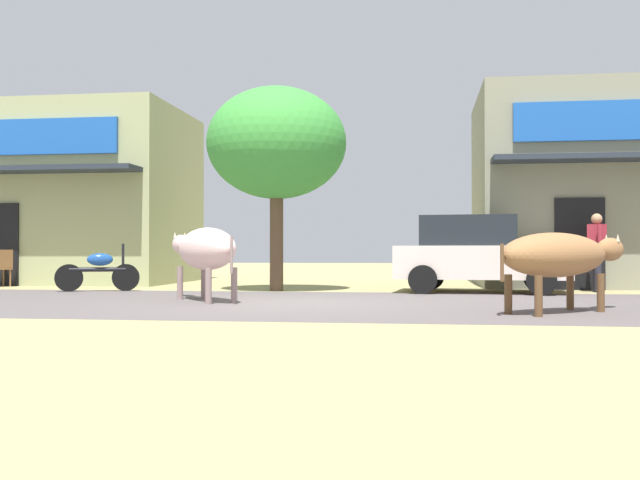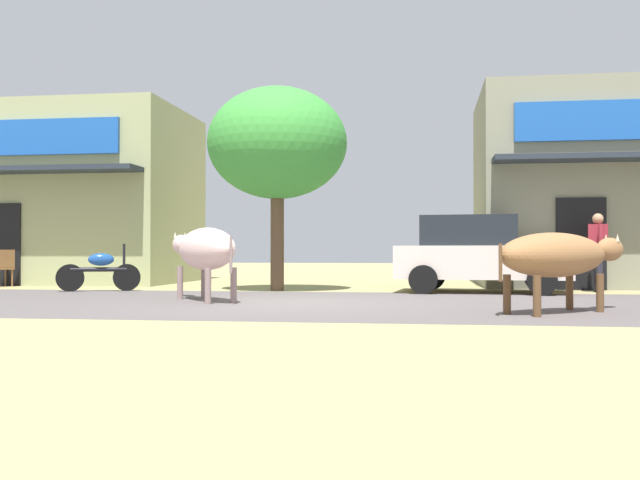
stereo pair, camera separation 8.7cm
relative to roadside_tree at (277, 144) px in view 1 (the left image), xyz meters
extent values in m
plane|color=tan|center=(1.04, -3.68, -3.28)|extent=(80.00, 80.00, 0.00)
cube|color=#5B5352|center=(1.04, -3.68, -3.28)|extent=(72.00, 6.70, 0.00)
cube|color=tan|center=(-7.49, 3.57, -0.87)|extent=(8.06, 4.58, 4.83)
cube|color=gray|center=(7.84, 3.57, -0.82)|extent=(6.35, 4.58, 4.93)
cube|color=blue|center=(7.84, 1.22, 0.56)|extent=(5.08, 0.10, 0.90)
cube|color=#262D38|center=(7.84, 0.83, -0.33)|extent=(6.09, 0.90, 0.12)
cube|color=black|center=(6.77, 1.25, -2.23)|extent=(1.10, 0.06, 2.10)
cylinder|color=brown|center=(0.00, 0.00, -2.14)|extent=(0.30, 0.30, 2.29)
ellipsoid|color=green|center=(0.00, 0.00, 0.02)|extent=(3.12, 3.12, 2.49)
cube|color=beige|center=(4.49, 0.02, -2.63)|extent=(3.78, 2.16, 0.70)
cube|color=#1E2328|center=(4.22, 0.05, -1.96)|extent=(2.15, 1.85, 0.64)
cylinder|color=black|center=(5.75, 0.80, -2.98)|extent=(0.62, 0.24, 0.60)
cylinder|color=black|center=(5.57, -0.99, -2.98)|extent=(0.62, 0.24, 0.60)
cylinder|color=black|center=(3.41, 1.04, -2.98)|extent=(0.62, 0.24, 0.60)
cylinder|color=black|center=(3.23, -0.75, -2.98)|extent=(0.62, 0.24, 0.60)
cylinder|color=black|center=(-3.31, -0.50, -2.98)|extent=(0.59, 0.30, 0.60)
cylinder|color=black|center=(-4.43, -0.95, -2.98)|extent=(0.59, 0.30, 0.60)
cylinder|color=black|center=(-3.87, -0.72, -2.80)|extent=(1.15, 0.54, 0.10)
ellipsoid|color=#1E4C99|center=(-3.82, -0.71, -2.58)|extent=(0.61, 0.43, 0.28)
cylinder|color=black|center=(-3.37, -0.52, -2.53)|extent=(0.06, 0.06, 0.60)
ellipsoid|color=beige|center=(-0.58, -3.47, -2.35)|extent=(1.86, 2.11, 0.75)
ellipsoid|color=beige|center=(-1.40, -2.42, -2.26)|extent=(0.57, 0.61, 0.36)
cone|color=beige|center=(-1.51, -2.44, -2.08)|extent=(0.06, 0.06, 0.12)
cone|color=beige|center=(-1.35, -2.32, -2.08)|extent=(0.06, 0.06, 0.12)
cylinder|color=gray|center=(-1.20, -3.06, -2.98)|extent=(0.11, 0.11, 0.61)
cylinder|color=gray|center=(-0.83, -2.77, -2.98)|extent=(0.11, 0.11, 0.61)
cylinder|color=gray|center=(-0.33, -4.16, -2.98)|extent=(0.11, 0.11, 0.61)
cylinder|color=gray|center=(0.04, -3.88, -2.98)|extent=(0.11, 0.11, 0.61)
cylinder|color=gray|center=(0.12, -4.36, -2.45)|extent=(0.05, 0.05, 0.60)
ellipsoid|color=#9C6B41|center=(5.11, -5.18, -2.45)|extent=(2.08, 1.98, 0.64)
ellipsoid|color=#9C6B41|center=(6.08, -4.30, -2.37)|extent=(0.60, 0.58, 0.36)
cone|color=beige|center=(6.05, -4.20, -2.19)|extent=(0.06, 0.06, 0.12)
cone|color=beige|center=(6.18, -4.34, -2.19)|extent=(0.06, 0.06, 0.12)
cylinder|color=brown|center=(5.44, -4.52, -3.00)|extent=(0.11, 0.11, 0.56)
cylinder|color=brown|center=(5.79, -4.92, -3.00)|extent=(0.11, 0.11, 0.56)
cylinder|color=brown|center=(4.42, -5.45, -3.00)|extent=(0.11, 0.11, 0.56)
cylinder|color=brown|center=(4.77, -5.84, -3.00)|extent=(0.11, 0.11, 0.56)
cylinder|color=brown|center=(4.28, -5.93, -2.55)|extent=(0.05, 0.05, 0.52)
cylinder|color=#262633|center=(6.96, 0.54, -2.85)|extent=(0.14, 0.14, 0.86)
cylinder|color=#262633|center=(6.96, 0.36, -2.85)|extent=(0.14, 0.14, 0.86)
cube|color=maroon|center=(6.96, 0.45, -2.12)|extent=(0.44, 0.34, 0.61)
sphere|color=tan|center=(6.96, 0.45, -1.70)|extent=(0.23, 0.23, 0.23)
cylinder|color=maroon|center=(6.96, 0.71, -2.09)|extent=(0.09, 0.09, 0.55)
cylinder|color=maroon|center=(6.96, 0.19, -2.09)|extent=(0.09, 0.09, 0.55)
cube|color=brown|center=(-7.18, 0.91, -2.83)|extent=(0.61, 0.61, 0.05)
cube|color=brown|center=(-7.01, 0.81, -2.58)|extent=(0.27, 0.39, 0.44)
cylinder|color=brown|center=(-7.23, 1.16, -3.07)|extent=(0.04, 0.04, 0.43)
cylinder|color=brown|center=(-6.93, 0.97, -3.07)|extent=(0.04, 0.04, 0.43)
camera|label=1|loc=(3.21, -16.12, -2.38)|focal=41.38mm
camera|label=2|loc=(3.30, -16.11, -2.38)|focal=41.38mm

